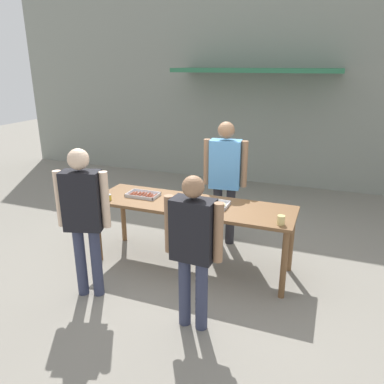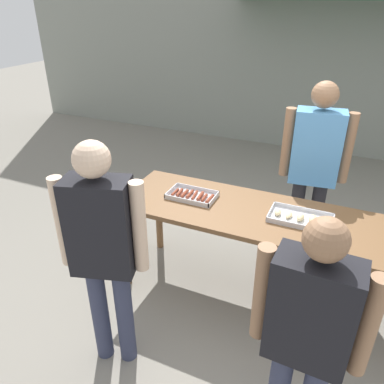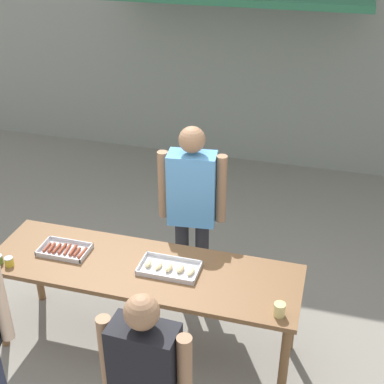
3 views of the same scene
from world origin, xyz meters
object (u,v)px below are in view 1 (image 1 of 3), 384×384
at_px(food_tray_buns, 210,204).
at_px(person_customer_holding_hotdog, 83,211).
at_px(condiment_jar_mustard, 102,196).
at_px(condiment_jar_ketchup, 109,197).
at_px(beer_cup, 281,220).
at_px(food_tray_sausages, 143,195).
at_px(person_customer_with_cup, 193,242).
at_px(person_server_behind_table, 225,173).

bearing_deg(food_tray_buns, person_customer_holding_hotdog, -135.64).
xyz_separation_m(food_tray_buns, person_customer_holding_hotdog, (-1.08, -1.05, 0.14)).
xyz_separation_m(condiment_jar_mustard, condiment_jar_ketchup, (0.10, -0.00, 0.00)).
height_order(food_tray_buns, condiment_jar_ketchup, condiment_jar_ketchup).
height_order(condiment_jar_mustard, beer_cup, beer_cup).
distance_m(food_tray_sausages, person_customer_with_cup, 1.62).
distance_m(food_tray_sausages, person_customer_holding_hotdog, 1.07).
height_order(food_tray_sausages, person_customer_holding_hotdog, person_customer_holding_hotdog).
bearing_deg(condiment_jar_mustard, food_tray_sausages, 33.11).
height_order(food_tray_sausages, food_tray_buns, food_tray_buns).
distance_m(beer_cup, person_customer_holding_hotdog, 2.13).
relative_size(food_tray_buns, person_server_behind_table, 0.27).
bearing_deg(food_tray_buns, food_tray_sausages, 179.99).
distance_m(food_tray_sausages, condiment_jar_mustard, 0.53).
relative_size(beer_cup, person_server_behind_table, 0.06).
xyz_separation_m(food_tray_buns, person_server_behind_table, (-0.03, 0.77, 0.18)).
height_order(food_tray_sausages, person_customer_with_cup, person_customer_with_cup).
relative_size(food_tray_sausages, person_customer_with_cup, 0.26).
height_order(food_tray_buns, condiment_jar_mustard, condiment_jar_mustard).
xyz_separation_m(condiment_jar_mustard, person_server_behind_table, (1.33, 1.06, 0.17)).
relative_size(food_tray_buns, condiment_jar_mustard, 6.36).
bearing_deg(food_tray_buns, person_customer_with_cup, -79.31).
xyz_separation_m(food_tray_sausages, person_customer_holding_hotdog, (-0.15, -1.05, 0.14)).
distance_m(food_tray_buns, beer_cup, 0.95).
height_order(food_tray_buns, person_customer_holding_hotdog, person_customer_holding_hotdog).
bearing_deg(person_customer_holding_hotdog, condiment_jar_ketchup, -92.73).
height_order(condiment_jar_ketchup, person_customer_holding_hotdog, person_customer_holding_hotdog).
relative_size(food_tray_buns, condiment_jar_ketchup, 6.36).
bearing_deg(beer_cup, person_customer_holding_hotdog, -158.75).
relative_size(food_tray_sausages, food_tray_buns, 0.86).
relative_size(person_server_behind_table, person_customer_with_cup, 1.13).
relative_size(food_tray_sausages, condiment_jar_ketchup, 5.44).
bearing_deg(food_tray_sausages, condiment_jar_mustard, -146.89).
relative_size(food_tray_buns, person_customer_with_cup, 0.30).
xyz_separation_m(condiment_jar_ketchup, person_server_behind_table, (1.23, 1.06, 0.17)).
distance_m(person_server_behind_table, person_customer_with_cup, 1.94).
relative_size(condiment_jar_mustard, beer_cup, 0.74).
bearing_deg(person_customer_with_cup, condiment_jar_mustard, -26.24).
height_order(condiment_jar_ketchup, beer_cup, beer_cup).
height_order(food_tray_sausages, beer_cup, beer_cup).
height_order(condiment_jar_ketchup, person_customer_with_cup, person_customer_with_cup).
xyz_separation_m(beer_cup, person_customer_holding_hotdog, (-1.98, -0.77, 0.11)).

